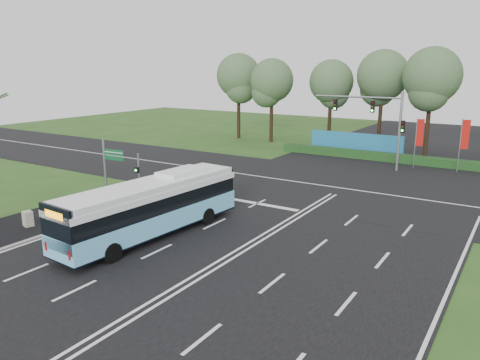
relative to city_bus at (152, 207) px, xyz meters
The scene contains 15 objects.
ground 6.29m from the city_bus, 33.81° to the left, with size 120.00×120.00×0.00m, color #274D19.
road_main 6.29m from the city_bus, 33.81° to the left, with size 20.00×120.00×0.04m, color black.
road_cross 16.27m from the city_bus, 71.85° to the left, with size 120.00×14.00×0.05m, color black.
bike_path 7.65m from the city_bus, behind, with size 5.00×18.00×0.06m, color black.
kerb_strip 5.32m from the city_bus, behind, with size 0.25×18.00×0.12m, color gray.
city_bus is the anchor object (origin of this frame).
pedestrian_signal 6.71m from the city_bus, 140.31° to the left, with size 0.31×0.42×3.42m.
street_sign 6.94m from the city_bus, 156.35° to the left, with size 1.74×0.23×4.48m.
utility_cabinet 7.78m from the city_bus, 158.98° to the right, with size 0.57×0.47×0.94m, color #ADA18B.
banner_flag_mid 27.54m from the city_bus, 72.67° to the left, with size 0.65×0.28×4.59m.
banner_flag_right 28.85m from the city_bus, 65.56° to the left, with size 0.69×0.21×4.76m.
traffic_light_gantry 24.63m from the city_bus, 77.60° to the left, with size 8.41×0.28×7.00m.
hedge 28.36m from the city_bus, 79.75° to the left, with size 22.00×1.20×0.80m, color #133614.
blue_hoarding 30.40m from the city_bus, 88.04° to the left, with size 10.00×0.30×2.20m, color #1C6C9C.
eucalyptus_row 34.55m from the city_bus, 85.48° to the left, with size 40.45×8.87×11.23m.
Camera 1 is at (12.01, -21.32, 9.11)m, focal length 35.00 mm.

